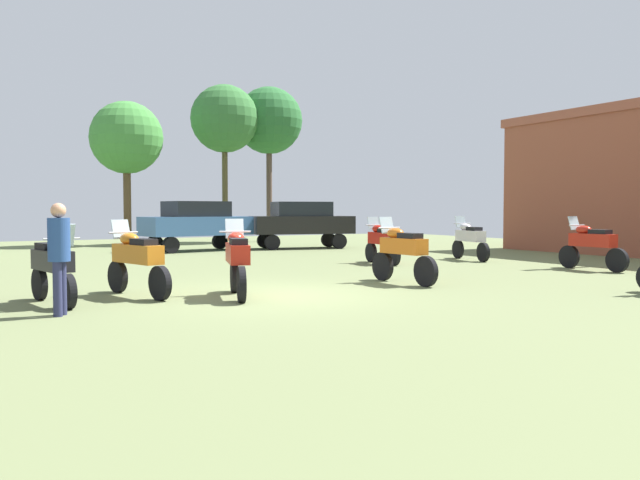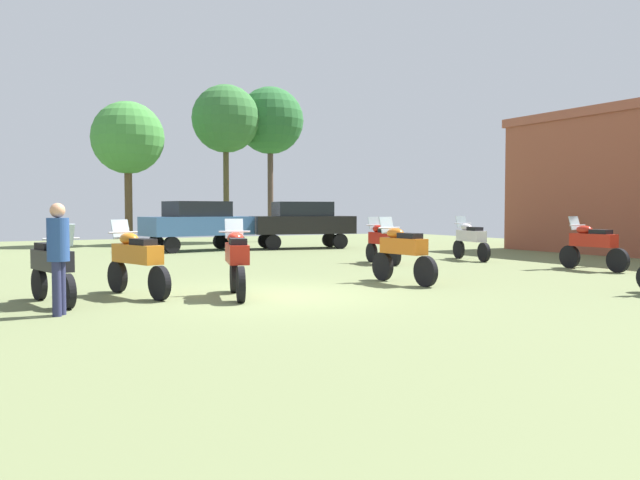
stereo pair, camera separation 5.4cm
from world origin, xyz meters
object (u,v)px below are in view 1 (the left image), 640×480
Objects in this scene: motorcycle_10 at (592,244)px; car_2 at (196,222)px; tree_2 at (269,121)px; motorcycle_11 at (53,265)px; motorcycle_8 at (403,251)px; tree_7 at (224,119)px; motorcycle_4 at (137,259)px; car_3 at (301,221)px; tree_3 at (126,138)px; motorcycle_9 at (382,241)px; motorcycle_7 at (470,238)px; motorcycle_3 at (237,259)px; person_1 at (59,250)px.

car_2 is (-6.94, 13.24, 0.44)m from motorcycle_10.
motorcycle_11 is at bearing -124.22° from tree_2.
tree_7 reaches higher than motorcycle_8.
motorcycle_4 is 0.28× the size of tree_2.
tree_3 reaches higher than car_3.
motorcycle_10 reaches higher than motorcycle_9.
motorcycle_7 is 1.08× the size of motorcycle_11.
motorcycle_3 is 0.94× the size of motorcycle_7.
tree_7 is at bearing 77.76° from motorcycle_8.
tree_3 is (-7.24, 0.16, -1.25)m from tree_2.
tree_2 is at bearing 93.28° from motorcycle_10.
tree_3 is (5.51, 18.90, 4.28)m from motorcycle_11.
motorcycle_7 is at bearing 32.96° from motorcycle_8.
motorcycle_11 is 1.15× the size of person_1.
person_1 reaches higher than motorcycle_3.
tree_2 is at bearing 70.55° from motorcycle_8.
motorcycle_8 is at bearing -105.76° from tree_2.
tree_3 is at bearing 129.79° from motorcycle_7.
motorcycle_7 is at bearing 41.74° from motorcycle_3.
motorcycle_9 is 0.26× the size of tree_2.
car_3 is (11.43, 12.55, 0.46)m from motorcycle_11.
motorcycle_7 is 0.49× the size of car_2.
motorcycle_10 is 1.08× the size of motorcycle_11.
tree_3 reaches higher than person_1.
motorcycle_8 is 7.38m from motorcycle_11.
motorcycle_9 is at bearing -168.00° from motorcycle_11.
motorcycle_10 is 0.49× the size of car_2.
tree_3 is at bearing 91.86° from motorcycle_8.
motorcycle_4 is at bearing -150.73° from motorcycle_7.
tree_3 reaches higher than car_2.
motorcycle_8 is (-6.01, -4.47, 0.02)m from motorcycle_7.
motorcycle_8 is at bearing -131.71° from motorcycle_7.
motorcycle_7 is 1.24× the size of person_1.
motorcycle_4 is 12.32m from motorcycle_10.
motorcycle_8 is 1.06× the size of motorcycle_11.
motorcycle_9 is (6.77, 5.00, -0.02)m from motorcycle_3.
tree_7 reaches higher than tree_3.
car_2 and car_3 have the same top height.
tree_2 is at bearing -54.83° from car_2.
tree_7 reaches higher than motorcycle_3.
motorcycle_4 reaches higher than motorcycle_7.
motorcycle_11 is (-1.56, -0.41, -0.02)m from motorcycle_4.
motorcycle_11 is at bearing -106.24° from tree_3.
motorcycle_10 is (12.30, -0.63, 0.00)m from motorcycle_4.
motorcycle_3 is at bearing 132.40° from person_1.
tree_3 is at bearing -164.92° from person_1.
motorcycle_8 is 20.54m from tree_2.
motorcycle_4 is 15.65m from car_3.
car_2 is at bearing 88.24° from motorcycle_8.
tree_2 is (5.83, 5.72, 5.07)m from car_2.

